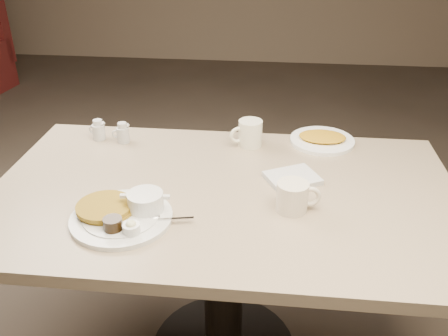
# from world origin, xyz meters

# --- Properties ---
(diner_table) EXTENTS (1.50, 0.90, 0.75)m
(diner_table) POSITION_xyz_m (0.00, 0.00, 0.58)
(diner_table) COLOR tan
(diner_table) RESTS_ON ground
(main_plate) EXTENTS (0.37, 0.31, 0.07)m
(main_plate) POSITION_xyz_m (-0.27, -0.19, 0.77)
(main_plate) COLOR silver
(main_plate) RESTS_ON diner_table
(coffee_mug_near) EXTENTS (0.14, 0.10, 0.09)m
(coffee_mug_near) POSITION_xyz_m (0.22, -0.09, 0.80)
(coffee_mug_near) COLOR #F1E6CD
(coffee_mug_near) RESTS_ON diner_table
(napkin) EXTENTS (0.20, 0.19, 0.02)m
(napkin) POSITION_xyz_m (0.22, 0.09, 0.76)
(napkin) COLOR silver
(napkin) RESTS_ON diner_table
(coffee_mug_far) EXTENTS (0.14, 0.12, 0.10)m
(coffee_mug_far) POSITION_xyz_m (0.06, 0.33, 0.80)
(coffee_mug_far) COLOR white
(coffee_mug_far) RESTS_ON diner_table
(creamer_left) EXTENTS (0.07, 0.06, 0.08)m
(creamer_left) POSITION_xyz_m (-0.42, 0.31, 0.79)
(creamer_left) COLOR #BCBCB8
(creamer_left) RESTS_ON diner_table
(creamer_right) EXTENTS (0.07, 0.06, 0.08)m
(creamer_right) POSITION_xyz_m (-0.52, 0.33, 0.79)
(creamer_right) COLOR silver
(creamer_right) RESTS_ON diner_table
(hash_plate) EXTENTS (0.25, 0.25, 0.04)m
(hash_plate) POSITION_xyz_m (0.34, 0.39, 0.76)
(hash_plate) COLOR white
(hash_plate) RESTS_ON diner_table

